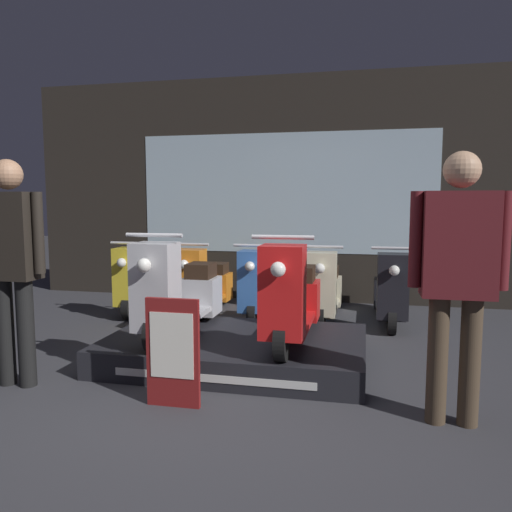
# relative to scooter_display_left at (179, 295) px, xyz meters

# --- Properties ---
(ground_plane) EXTENTS (30.00, 30.00, 0.00)m
(ground_plane) POSITION_rel_scooter_display_left_xyz_m (0.48, -0.91, -0.61)
(ground_plane) COLOR #38383D
(shop_wall_back) EXTENTS (7.68, 0.09, 3.20)m
(shop_wall_back) POSITION_rel_scooter_display_left_xyz_m (0.48, 2.97, 0.99)
(shop_wall_back) COLOR #28231E
(shop_wall_back) RESTS_ON ground_plane
(display_platform) EXTENTS (2.27, 1.45, 0.24)m
(display_platform) POSITION_rel_scooter_display_left_xyz_m (0.51, 0.05, -0.49)
(display_platform) COLOR black
(display_platform) RESTS_ON ground_plane
(scooter_display_left) EXTENTS (0.47, 1.57, 0.96)m
(scooter_display_left) POSITION_rel_scooter_display_left_xyz_m (0.00, 0.00, 0.00)
(scooter_display_left) COLOR black
(scooter_display_left) RESTS_ON display_platform
(scooter_display_right) EXTENTS (0.47, 1.57, 0.96)m
(scooter_display_right) POSITION_rel_scooter_display_left_xyz_m (1.02, 0.00, 0.00)
(scooter_display_right) COLOR black
(scooter_display_right) RESTS_ON display_platform
(scooter_backrow_0) EXTENTS (0.47, 1.57, 0.96)m
(scooter_backrow_0) POSITION_rel_scooter_display_left_xyz_m (-1.15, 1.86, -0.24)
(scooter_backrow_0) COLOR black
(scooter_backrow_0) RESTS_ON ground_plane
(scooter_backrow_1) EXTENTS (0.47, 1.57, 0.96)m
(scooter_backrow_1) POSITION_rel_scooter_display_left_xyz_m (-0.38, 1.86, -0.24)
(scooter_backrow_1) COLOR black
(scooter_backrow_1) RESTS_ON ground_plane
(scooter_backrow_2) EXTENTS (0.47, 1.57, 0.96)m
(scooter_backrow_2) POSITION_rel_scooter_display_left_xyz_m (0.38, 1.86, -0.24)
(scooter_backrow_2) COLOR black
(scooter_backrow_2) RESTS_ON ground_plane
(scooter_backrow_3) EXTENTS (0.47, 1.57, 0.96)m
(scooter_backrow_3) POSITION_rel_scooter_display_left_xyz_m (1.15, 1.86, -0.24)
(scooter_backrow_3) COLOR black
(scooter_backrow_3) RESTS_ON ground_plane
(scooter_backrow_4) EXTENTS (0.47, 1.57, 0.96)m
(scooter_backrow_4) POSITION_rel_scooter_display_left_xyz_m (1.92, 1.86, -0.24)
(scooter_backrow_4) COLOR black
(scooter_backrow_4) RESTS_ON ground_plane
(person_left_browsing) EXTENTS (0.56, 0.23, 1.76)m
(person_left_browsing) POSITION_rel_scooter_display_left_xyz_m (-1.03, -0.85, 0.43)
(person_left_browsing) COLOR black
(person_left_browsing) RESTS_ON ground_plane
(person_right_browsing) EXTENTS (0.60, 0.25, 1.75)m
(person_right_browsing) POSITION_rel_scooter_display_left_xyz_m (2.19, -0.85, 0.43)
(person_right_browsing) COLOR #473828
(person_right_browsing) RESTS_ON ground_plane
(price_sign_board) EXTENTS (0.39, 0.04, 0.77)m
(price_sign_board) POSITION_rel_scooter_display_left_xyz_m (0.32, -0.97, -0.21)
(price_sign_board) COLOR maroon
(price_sign_board) RESTS_ON ground_plane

